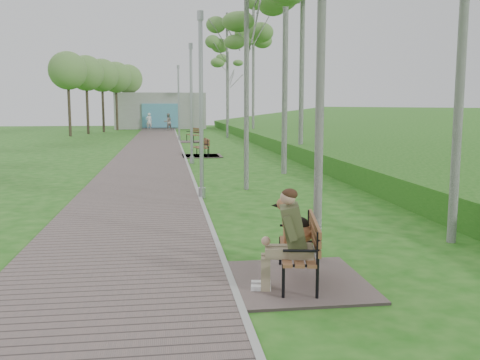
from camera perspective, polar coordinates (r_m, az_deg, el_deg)
The scene contains 18 objects.
ground at distance 11.41m, azimuth -3.08°, elevation -5.21°, with size 120.00×120.00×0.00m, color #1B5D11.
walkway at distance 32.69m, azimuth -9.31°, elevation 3.33°, with size 3.50×67.00×0.04m, color #655551.
kerb at distance 32.69m, azimuth -6.24°, elevation 3.40°, with size 0.10×67.00×0.05m, color #999993.
embankment at distance 33.75m, azimuth 14.69°, elevation 3.28°, with size 14.00×70.00×1.60m, color #518C32.
building_north at distance 62.05m, azimuth -8.46°, elevation 7.31°, with size 10.00×5.20×4.00m.
bench_main at distance 7.89m, azimuth 5.79°, elevation -7.66°, with size 1.93×2.15×1.69m.
bench_second at distance 27.65m, azimuth -3.99°, elevation 2.98°, with size 1.84×2.04×1.13m.
bench_third at distance 27.51m, azimuth -4.31°, elevation 2.96°, with size 1.85×2.06×1.14m.
bench_far at distance 38.64m, azimuth -5.01°, elevation 4.42°, with size 2.02×2.24×1.24m.
lamp_post_near at distance 14.93m, azimuth -4.16°, elevation 7.17°, with size 0.20×0.20×5.13m.
lamp_post_second at distance 24.10m, azimuth -5.21°, elevation 7.65°, with size 0.21×0.21×5.31m.
lamp_post_third at distance 40.60m, azimuth -6.55°, elevation 7.91°, with size 0.21×0.21×5.56m.
pedestrian_near at distance 58.86m, azimuth -9.68°, elevation 6.19°, with size 0.66×0.43×1.80m, color white.
pedestrian_far at distance 56.51m, azimuth -7.69°, elevation 6.16°, with size 0.87×0.68×1.79m, color gray.
birch_mid_c at distance 28.48m, azimuth 0.63°, elevation 15.01°, with size 2.47×2.47×7.76m.
birch_far_b at distance 43.73m, azimuth -1.39°, elevation 15.09°, with size 2.78×2.78×10.22m.
birch_far_c at distance 41.52m, azimuth 1.45°, elevation 16.40°, with size 2.68×2.68×11.08m.
birch_distant_b at distance 56.79m, azimuth -1.28°, elevation 12.04°, with size 2.47×2.47×8.46m.
Camera 1 is at (-0.91, -11.07, 2.60)m, focal length 40.00 mm.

